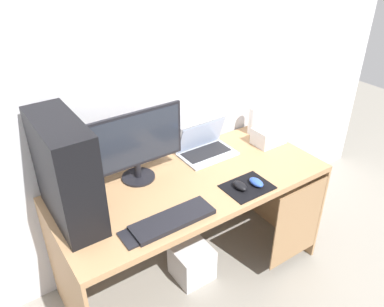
% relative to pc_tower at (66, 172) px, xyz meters
% --- Properties ---
extents(ground_plane, '(8.00, 8.00, 0.00)m').
position_rel_pc_tower_xyz_m(ground_plane, '(0.65, -0.08, -0.99)').
color(ground_plane, gray).
extents(wall_back, '(4.00, 0.05, 2.60)m').
position_rel_pc_tower_xyz_m(wall_back, '(0.65, 0.30, 0.32)').
color(wall_back, silver).
rests_on(wall_back, ground_plane).
extents(desk, '(1.55, 0.69, 0.73)m').
position_rel_pc_tower_xyz_m(desk, '(0.66, -0.09, -0.40)').
color(desk, '#A37A51').
rests_on(desk, ground_plane).
extents(pc_tower, '(0.19, 0.48, 0.52)m').
position_rel_pc_tower_xyz_m(pc_tower, '(0.00, 0.00, 0.00)').
color(pc_tower, black).
rests_on(pc_tower, desk).
extents(monitor, '(0.55, 0.19, 0.41)m').
position_rel_pc_tower_xyz_m(monitor, '(0.41, 0.11, -0.04)').
color(monitor, black).
rests_on(monitor, desk).
extents(laptop, '(0.34, 0.22, 0.22)m').
position_rel_pc_tower_xyz_m(laptop, '(0.89, 0.12, -0.22)').
color(laptop, '#B7BCC6').
rests_on(laptop, desk).
extents(speaker, '(0.09, 0.09, 0.19)m').
position_rel_pc_tower_xyz_m(speaker, '(1.32, 0.15, -0.16)').
color(speaker, white).
rests_on(speaker, desk).
extents(projector, '(0.20, 0.14, 0.11)m').
position_rel_pc_tower_xyz_m(projector, '(1.30, -0.01, -0.20)').
color(projector, white).
rests_on(projector, desk).
extents(keyboard, '(0.42, 0.14, 0.02)m').
position_rel_pc_tower_xyz_m(keyboard, '(0.38, -0.31, -0.25)').
color(keyboard, black).
rests_on(keyboard, desk).
extents(mousepad, '(0.26, 0.20, 0.00)m').
position_rel_pc_tower_xyz_m(mousepad, '(0.86, -0.30, -0.26)').
color(mousepad, black).
rests_on(mousepad, desk).
extents(mouse_left, '(0.06, 0.10, 0.03)m').
position_rel_pc_tower_xyz_m(mouse_left, '(0.82, -0.29, -0.24)').
color(mouse_left, black).
rests_on(mouse_left, mousepad).
extents(mouse_right, '(0.06, 0.10, 0.03)m').
position_rel_pc_tower_xyz_m(mouse_right, '(0.91, -0.32, -0.24)').
color(mouse_right, '#2D51B2').
rests_on(mouse_right, mousepad).
extents(cell_phone, '(0.07, 0.13, 0.01)m').
position_rel_pc_tower_xyz_m(cell_phone, '(0.15, -0.30, -0.25)').
color(cell_phone, black).
rests_on(cell_phone, desk).
extents(subwoofer, '(0.23, 0.23, 0.23)m').
position_rel_pc_tower_xyz_m(subwoofer, '(0.63, -0.10, -0.87)').
color(subwoofer, silver).
rests_on(subwoofer, ground_plane).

